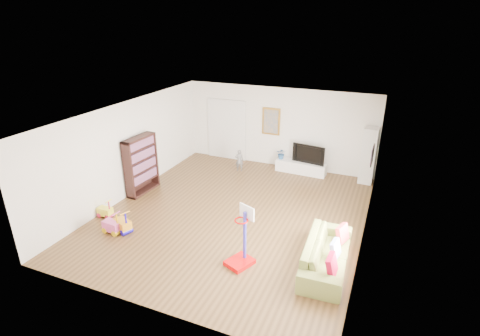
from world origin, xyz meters
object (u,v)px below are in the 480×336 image
at_px(bookshelf, 141,165).
at_px(basketball_hoop, 240,237).
at_px(sofa, 327,254).
at_px(media_console, 301,167).

distance_m(bookshelf, basketball_hoop, 4.53).
bearing_deg(basketball_hoop, bookshelf, 174.56).
relative_size(bookshelf, basketball_hoop, 1.28).
xyz_separation_m(bookshelf, sofa, (5.67, -1.52, -0.53)).
height_order(bookshelf, basketball_hoop, bookshelf).
relative_size(bookshelf, sofa, 0.79).
bearing_deg(sofa, bookshelf, 72.58).
xyz_separation_m(media_console, sofa, (1.72, -4.70, 0.12)).
bearing_deg(bookshelf, basketball_hoop, -25.05).
distance_m(media_console, sofa, 5.00).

